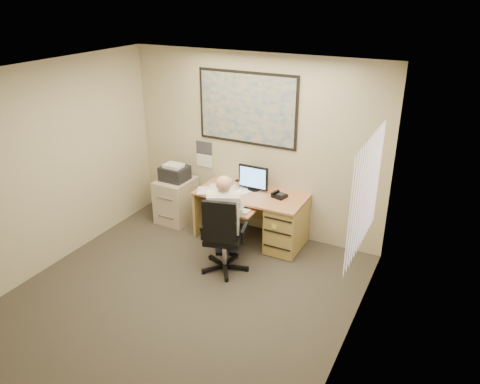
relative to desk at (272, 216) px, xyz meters
The scene contains 8 objects.
room_shell 2.15m from the desk, 103.53° to the right, with size 4.00×4.50×2.70m.
desk is the anchor object (origin of this frame).
world_map 1.60m from the desk, 150.15° to the left, with size 1.56×0.03×1.06m, color #1E4C93.
wall_calendar 1.51m from the desk, 165.65° to the left, with size 0.28×0.01×0.42m, color white.
window_blinds 2.17m from the desk, 35.97° to the right, with size 0.06×1.40×1.30m, color #EFE5CF, non-canonical shape.
filing_cabinet 1.68m from the desk, behind, with size 0.52×0.62×0.98m.
office_chair 1.02m from the desk, 107.06° to the right, with size 0.80×0.80×1.10m.
person 0.96m from the desk, 107.74° to the right, with size 0.54×0.78×1.34m, color white, non-canonical shape.
Camera 1 is at (2.79, -3.74, 3.53)m, focal length 35.00 mm.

